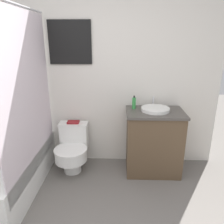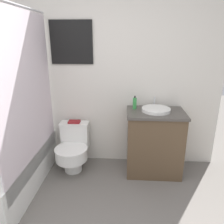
{
  "view_description": "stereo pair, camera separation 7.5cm",
  "coord_description": "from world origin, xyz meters",
  "px_view_note": "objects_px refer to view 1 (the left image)",
  "views": [
    {
      "loc": [
        0.4,
        -0.84,
        1.67
      ],
      "look_at": [
        0.31,
        1.54,
        0.88
      ],
      "focal_mm": 35.0,
      "sensor_mm": 36.0,
      "label": 1
    },
    {
      "loc": [
        0.47,
        -0.83,
        1.67
      ],
      "look_at": [
        0.31,
        1.54,
        0.88
      ],
      "focal_mm": 35.0,
      "sensor_mm": 36.0,
      "label": 2
    }
  ],
  "objects_px": {
    "soap_bottle": "(134,103)",
    "book_on_tank": "(73,122)",
    "toilet": "(72,149)",
    "sink": "(155,109)"
  },
  "relations": [
    {
      "from": "toilet",
      "to": "sink",
      "type": "distance_m",
      "value": 1.19
    },
    {
      "from": "sink",
      "to": "book_on_tank",
      "type": "distance_m",
      "value": 1.09
    },
    {
      "from": "soap_bottle",
      "to": "book_on_tank",
      "type": "relative_size",
      "value": 1.1
    },
    {
      "from": "soap_bottle",
      "to": "toilet",
      "type": "bearing_deg",
      "value": -171.91
    },
    {
      "from": "book_on_tank",
      "to": "sink",
      "type": "bearing_deg",
      "value": -5.76
    },
    {
      "from": "sink",
      "to": "soap_bottle",
      "type": "xyz_separation_m",
      "value": [
        -0.26,
        0.08,
        0.05
      ]
    },
    {
      "from": "toilet",
      "to": "book_on_tank",
      "type": "bearing_deg",
      "value": 90.0
    },
    {
      "from": "soap_bottle",
      "to": "book_on_tank",
      "type": "height_order",
      "value": "soap_bottle"
    },
    {
      "from": "sink",
      "to": "book_on_tank",
      "type": "height_order",
      "value": "sink"
    },
    {
      "from": "soap_bottle",
      "to": "book_on_tank",
      "type": "distance_m",
      "value": 0.85
    }
  ]
}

